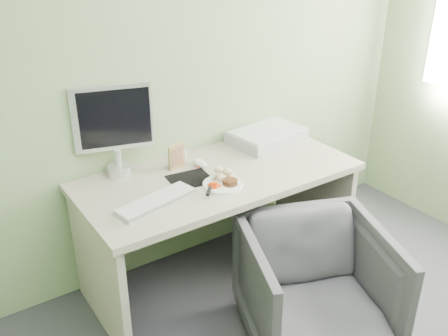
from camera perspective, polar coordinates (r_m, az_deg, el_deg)
wall_back at (r=2.94m, az=-4.79°, el=13.06°), size 3.50×0.00×3.50m
desk at (r=2.93m, az=-0.59°, el=-3.79°), size 1.60×0.75×0.73m
plate at (r=2.71m, az=-0.10°, el=-1.88°), size 0.22×0.22×0.01m
steak at (r=2.69m, az=0.71°, el=-1.61°), size 0.09×0.09×0.03m
potato_pile at (r=2.75m, az=-0.14°, el=-0.61°), size 0.11×0.09×0.06m
carrot_heap at (r=2.66m, az=-1.07°, el=-1.84°), size 0.05×0.05×0.03m
steak_knife at (r=2.63m, az=-1.60°, el=-2.32°), size 0.16×0.17×0.02m
mousepad at (r=2.78m, az=-3.89°, el=-1.28°), size 0.25×0.23×0.00m
keyboard at (r=2.55m, az=-7.75°, el=-3.73°), size 0.45×0.22×0.02m
computer_mouse at (r=2.92m, az=-2.79°, el=0.56°), size 0.07×0.12×0.04m
photo_frame at (r=2.89m, az=-5.42°, el=1.32°), size 0.12×0.04×0.15m
eyedrop_bottle at (r=3.02m, az=-4.48°, el=1.61°), size 0.02×0.02×0.07m
scanner at (r=3.27m, az=4.93°, el=3.61°), size 0.51×0.37×0.07m
monitor at (r=2.79m, az=-12.49°, el=4.78°), size 0.43×0.17×0.52m
desk_chair at (r=2.66m, az=10.42°, el=-13.37°), size 0.92×0.93×0.66m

